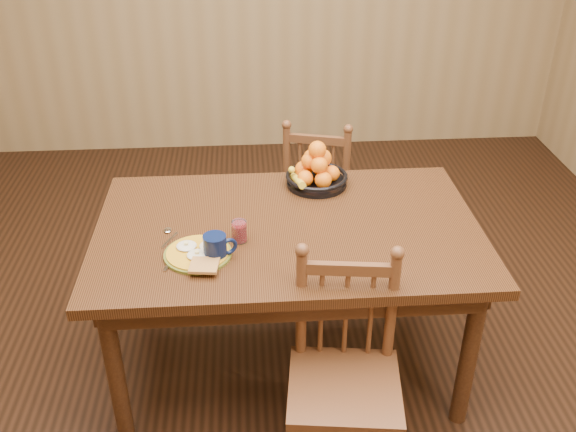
{
  "coord_description": "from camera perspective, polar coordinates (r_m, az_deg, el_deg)",
  "views": [
    {
      "loc": [
        -0.16,
        -2.27,
        2.15
      ],
      "look_at": [
        0.0,
        0.0,
        0.8
      ],
      "focal_mm": 40.0,
      "sensor_mm": 36.0,
      "label": 1
    }
  ],
  "objects": [
    {
      "name": "chair_near",
      "position": [
        2.44,
        5.04,
        -14.03
      ],
      "size": [
        0.45,
        0.44,
        0.9
      ],
      "rotation": [
        0.0,
        0.0,
        -0.13
      ],
      "color": "#4F2E17",
      "rests_on": "ground"
    },
    {
      "name": "breakfast_plate",
      "position": [
        2.5,
        -7.98,
        -3.33
      ],
      "size": [
        0.26,
        0.29,
        0.04
      ],
      "color": "#59601E",
      "rests_on": "dining_table"
    },
    {
      "name": "coffee_mug",
      "position": [
        2.46,
        -6.4,
        -2.73
      ],
      "size": [
        0.13,
        0.09,
        0.1
      ],
      "color": "#091333",
      "rests_on": "dining_table"
    },
    {
      "name": "chair_far",
      "position": [
        3.64,
        2.75,
        2.26
      ],
      "size": [
        0.47,
        0.46,
        0.86
      ],
      "rotation": [
        0.0,
        0.0,
        2.89
      ],
      "color": "#4F2E17",
      "rests_on": "ground"
    },
    {
      "name": "juice_glass",
      "position": [
        2.56,
        -4.34,
        -1.41
      ],
      "size": [
        0.06,
        0.06,
        0.09
      ],
      "color": "silver",
      "rests_on": "dining_table"
    },
    {
      "name": "fork",
      "position": [
        2.52,
        -10.21,
        -3.52
      ],
      "size": [
        0.05,
        0.18,
        0.0
      ],
      "rotation": [
        0.0,
        0.0,
        -0.25
      ],
      "color": "silver",
      "rests_on": "dining_table"
    },
    {
      "name": "spoon",
      "position": [
        2.66,
        -10.59,
        -1.53
      ],
      "size": [
        0.06,
        0.15,
        0.01
      ],
      "rotation": [
        0.0,
        0.0,
        -0.44
      ],
      "color": "silver",
      "rests_on": "dining_table"
    },
    {
      "name": "dining_table",
      "position": [
        2.72,
        0.0,
        -2.45
      ],
      "size": [
        1.6,
        1.0,
        0.75
      ],
      "color": "black",
      "rests_on": "ground"
    },
    {
      "name": "fruit_bowl",
      "position": [
        2.97,
        2.51,
        3.96
      ],
      "size": [
        0.29,
        0.29,
        0.22
      ],
      "color": "black",
      "rests_on": "dining_table"
    },
    {
      "name": "room",
      "position": [
        2.41,
        0.0,
        11.31
      ],
      "size": [
        4.52,
        5.02,
        2.72
      ],
      "color": "black",
      "rests_on": "ground"
    }
  ]
}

